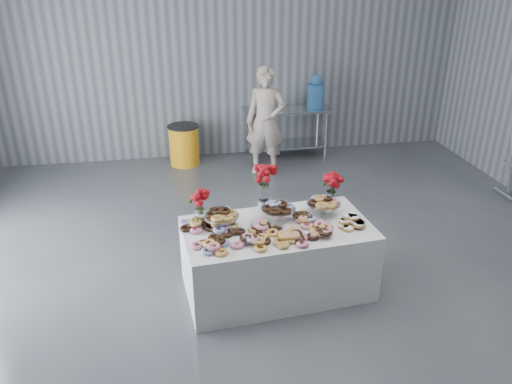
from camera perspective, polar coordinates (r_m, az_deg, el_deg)
ground at (r=5.27m, az=4.06°, el=-12.58°), size 9.00×9.00×0.00m
room_walls at (r=4.23m, az=1.17°, el=17.26°), size 8.04×9.04×4.02m
display_table at (r=5.26m, az=2.43°, el=-7.59°), size 1.98×1.16×0.75m
prep_table at (r=8.77m, az=3.49°, el=7.75°), size 1.50×0.60×0.90m
donut_mounds at (r=5.01m, az=2.64°, el=-3.84°), size 1.87×0.95×0.09m
cake_stand_left at (r=5.02m, az=-3.99°, el=-2.60°), size 0.36×0.36×0.17m
cake_stand_mid at (r=5.15m, az=2.57°, el=-1.80°), size 0.36×0.36×0.17m
cake_stand_right at (r=5.31m, az=7.73°, el=-1.16°), size 0.36×0.36×0.17m
danish_pile at (r=5.18m, az=10.97°, el=-3.15°), size 0.48×0.48×0.11m
bouquet_left at (r=5.01m, az=-6.52°, el=-0.76°), size 0.26×0.26×0.42m
bouquet_right at (r=5.42m, az=8.70°, el=1.19°), size 0.26×0.26×0.42m
bouquet_center at (r=5.19m, az=0.91°, el=1.39°), size 0.26×0.26×0.57m
water_jug at (r=8.75m, az=6.82°, el=11.20°), size 0.28×0.28×0.55m
drink_bottles at (r=8.49m, az=1.58°, el=10.14°), size 0.54×0.08×0.27m
person at (r=8.03m, az=1.13°, el=8.07°), size 0.73×0.59×1.75m
trash_barrel at (r=8.63m, az=-8.21°, el=5.34°), size 0.53×0.53×0.69m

